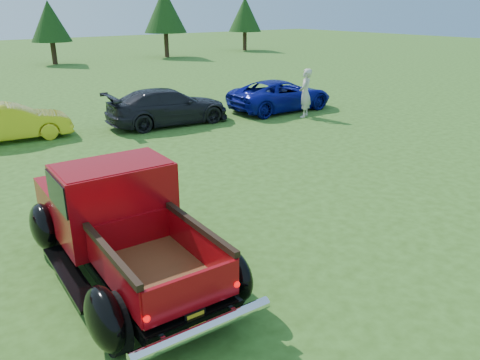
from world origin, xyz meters
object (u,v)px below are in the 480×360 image
(show_car_grey, at_px, (168,106))
(show_car_blue, at_px, (281,95))
(tree_east, at_px, (165,10))
(pickup_truck, at_px, (117,219))
(spectator, at_px, (305,93))
(show_car_yellow, at_px, (11,122))
(tree_mid_right, at_px, (50,21))
(tree_far_east, at_px, (245,15))

(show_car_grey, bearing_deg, show_car_blue, -91.99)
(tree_east, bearing_deg, pickup_truck, -120.32)
(tree_east, xyz_separation_m, spectator, (-6.80, -23.00, -2.74))
(show_car_yellow, xyz_separation_m, spectator, (9.70, -3.23, 0.33))
(tree_mid_right, relative_size, show_car_grey, 1.00)
(pickup_truck, xyz_separation_m, spectator, (10.18, 6.03, 0.07))
(tree_mid_right, relative_size, show_car_blue, 1.00)
(tree_mid_right, relative_size, spectator, 2.41)
(tree_mid_right, bearing_deg, show_car_blue, -83.98)
(show_car_yellow, relative_size, show_car_grey, 0.80)
(pickup_truck, relative_size, spectator, 2.66)
(tree_far_east, bearing_deg, show_car_yellow, -140.83)
(show_car_yellow, bearing_deg, tree_east, -32.43)
(show_car_blue, bearing_deg, tree_east, -15.22)
(pickup_truck, height_order, show_car_blue, pickup_truck)
(pickup_truck, bearing_deg, tree_mid_right, 77.72)
(tree_far_east, relative_size, show_car_grey, 1.09)
(tree_far_east, distance_m, pickup_truck, 39.78)
(pickup_truck, bearing_deg, tree_far_east, 51.97)
(tree_mid_right, bearing_deg, show_car_yellow, -110.30)
(tree_mid_right, distance_m, show_car_yellow, 21.75)
(show_car_blue, bearing_deg, tree_mid_right, 8.06)
(tree_mid_right, xyz_separation_m, show_car_grey, (-2.50, -21.36, -2.33))
(tree_east, xyz_separation_m, pickup_truck, (-16.98, -29.03, -2.82))
(spectator, bearing_deg, tree_east, -139.40)
(tree_far_east, bearing_deg, spectator, -123.36)
(tree_east, distance_m, show_car_yellow, 25.94)
(pickup_truck, distance_m, show_car_blue, 12.76)
(tree_east, relative_size, spectator, 2.96)
(show_car_grey, bearing_deg, tree_mid_right, -1.06)
(show_car_grey, xyz_separation_m, spectator, (4.70, -2.14, 0.27))
(show_car_yellow, xyz_separation_m, show_car_blue, (9.82, -1.73, 0.03))
(tree_far_east, distance_m, show_car_blue, 27.55)
(show_car_blue, bearing_deg, show_car_yellow, 82.06)
(tree_east, relative_size, tree_far_east, 1.12)
(tree_east, distance_m, spectator, 24.14)
(tree_mid_right, xyz_separation_m, show_car_yellow, (-7.50, -20.27, -2.39))
(show_car_yellow, distance_m, show_car_blue, 9.97)
(tree_mid_right, height_order, tree_far_east, tree_far_east)
(show_car_grey, distance_m, spectator, 5.17)
(tree_east, bearing_deg, show_car_yellow, -129.84)
(tree_far_east, xyz_separation_m, show_car_yellow, (-25.50, -20.77, -2.66))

